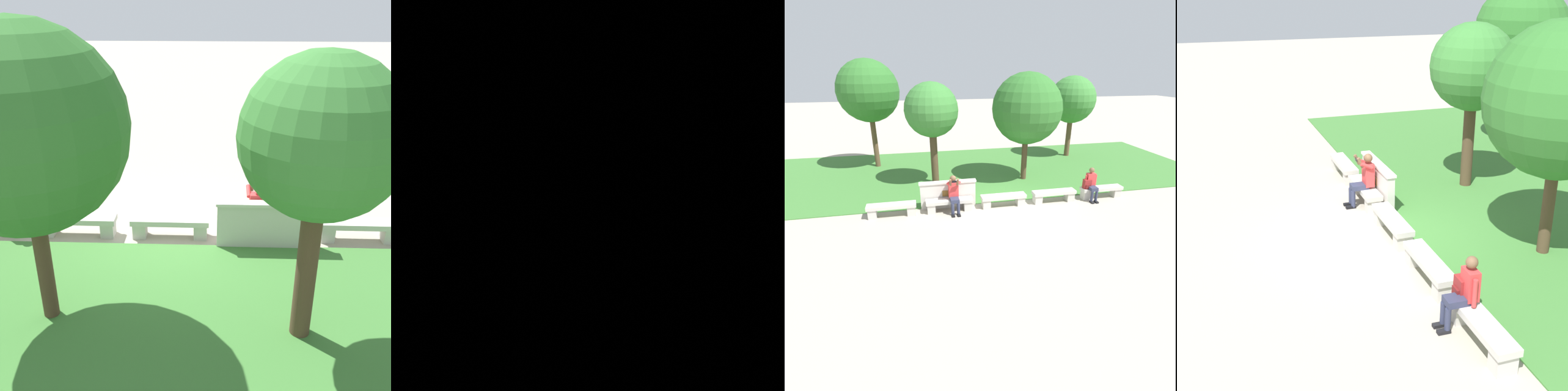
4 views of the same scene
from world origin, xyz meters
The scene contains 13 objects.
ground_plane centered at (0.00, 0.00, 0.00)m, with size 80.00×80.00×0.00m, color #A89E8C.
grass_strip centered at (0.00, 4.38, 0.01)m, with size 21.64×8.00×0.03m, color #3D7533.
bench_main centered at (-3.99, 0.00, 0.29)m, with size 1.66×0.40×0.45m.
bench_near centered at (-2.00, 0.00, 0.29)m, with size 1.66×0.40×0.45m.
bench_mid centered at (0.00, 0.00, 0.29)m, with size 1.66×0.40×0.45m.
bench_far centered at (2.00, 0.00, 0.29)m, with size 1.66×0.40×0.45m.
bench_end centered at (3.99, 0.00, 0.29)m, with size 1.66×0.40×0.45m.
backrest_wall_with_plaque centered at (-2.00, 0.34, 0.52)m, with size 2.05×0.24×1.01m.
person_photographer centered at (-1.83, -0.08, 0.74)m, with size 0.48×0.73×1.32m.
person_distant centered at (3.48, -0.07, 0.67)m, with size 0.48×0.67×1.26m.
backpack centered at (3.33, -0.02, 0.63)m, with size 0.28×0.24×0.43m.
tree_behind_wall centered at (-2.28, 2.95, 3.13)m, with size 2.20×2.20×4.27m.
tree_far_back centered at (1.70, 2.68, 3.14)m, with size 2.96×2.96×4.63m.
Camera 2 is at (-6.17, 6.70, 3.21)m, focal length 28.00 mm.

